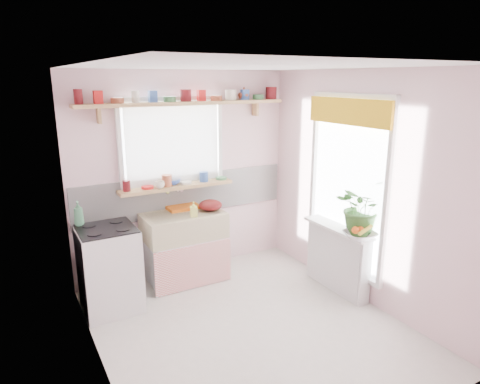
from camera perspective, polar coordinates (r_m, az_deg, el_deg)
room at (r=4.95m, az=2.88°, el=2.92°), size 3.20×3.20×3.20m
sink_unit at (r=5.25m, az=-7.40°, el=-7.22°), size 0.95×0.65×1.11m
cooker at (r=4.78m, az=-17.02°, el=-9.74°), size 0.58×0.58×0.93m
radiator_ledge at (r=5.12m, az=12.86°, el=-8.48°), size 0.22×0.95×0.78m
windowsill at (r=5.19m, az=-8.44°, el=0.73°), size 1.40×0.22×0.04m
pine_shelf at (r=5.09m, az=-7.22°, el=11.66°), size 2.52×0.24×0.04m
shelf_crockery at (r=5.08m, az=-7.43°, el=12.49°), size 2.47×0.11×0.12m
sill_crockery at (r=5.16m, az=-8.98°, el=1.46°), size 1.35×0.11×0.12m
dish_tray at (r=5.31m, az=-7.67°, el=-1.96°), size 0.40×0.30×0.04m
colander at (r=5.18m, az=-3.97°, el=-1.76°), size 0.32×0.32×0.13m
jade_plant at (r=4.74m, az=15.76°, el=-1.87°), size 0.69×0.66×0.60m
fruit_bowl at (r=4.65m, az=15.70°, el=-5.59°), size 0.36×0.36×0.08m
herb_pot at (r=4.71m, az=16.75°, el=-4.59°), size 0.12×0.10×0.21m
soap_bottle_sink at (r=4.96m, az=-6.19°, el=-2.29°), size 0.10×0.10×0.18m
sill_cup at (r=5.05m, az=-10.64°, el=0.95°), size 0.14×0.14×0.09m
sill_bowl at (r=5.22m, az=-9.08°, el=1.38°), size 0.26×0.26×0.07m
shelf_vase at (r=5.47m, az=0.53°, el=13.00°), size 0.17×0.17×0.15m
cooker_bottle at (r=4.74m, az=-20.74°, el=-2.68°), size 0.11×0.11×0.26m
fruit at (r=4.64m, az=15.75°, el=-4.84°), size 0.20×0.14×0.10m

